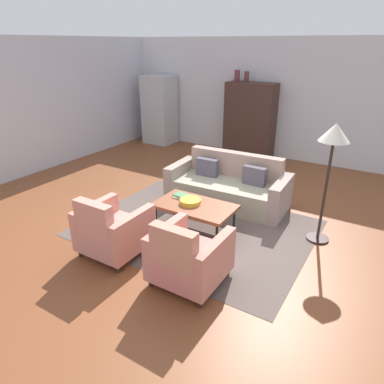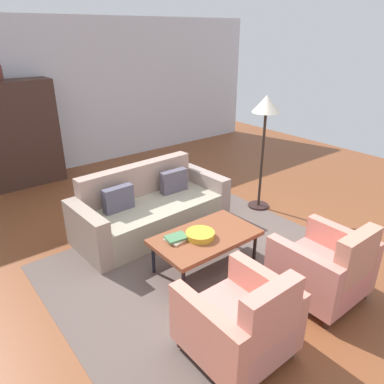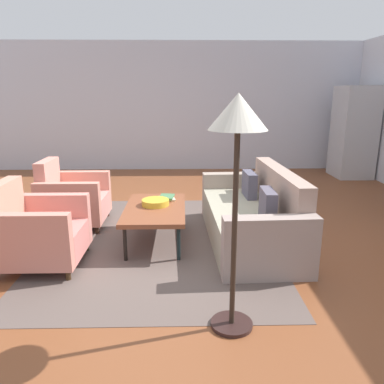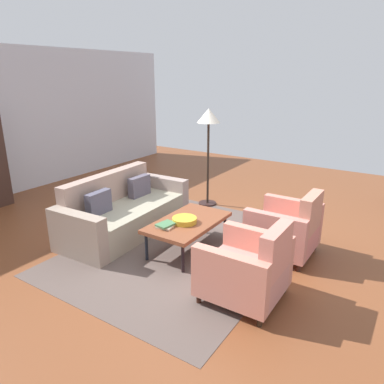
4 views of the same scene
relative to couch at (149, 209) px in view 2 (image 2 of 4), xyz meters
The scene contains 11 objects.
ground_plane 1.24m from the couch, 82.71° to the right, with size 10.89×10.89×0.00m, color brown.
wall_back 3.31m from the couch, 87.19° to the left, with size 9.08×0.12×2.80m, color silver.
area_rug 1.17m from the couch, 89.81° to the right, with size 3.40×2.60×0.01m, color brown.
couch is the anchor object (origin of this frame).
coffee_table 1.19m from the couch, 89.82° to the right, with size 1.20×0.70×0.42m.
armchair_left 2.43m from the couch, 104.22° to the right, with size 0.80×0.80×0.88m.
armchair_right 2.43m from the couch, 75.61° to the right, with size 0.80×0.80×0.88m.
fruit_bowl 1.20m from the couch, 93.66° to the right, with size 0.32×0.32×0.07m, color gold.
book_stack 1.12m from the couch, 106.58° to the right, with size 0.25×0.23×0.05m.
cabinet 2.95m from the couch, 106.35° to the left, with size 1.20×0.51×1.80m.
floor_lamp 2.11m from the couch, 16.12° to the right, with size 0.40×0.40×1.72m.
Camera 2 is at (-2.49, -2.69, 2.54)m, focal length 34.21 mm.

